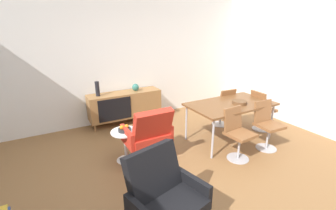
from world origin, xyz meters
name	(u,v)px	position (x,y,z in m)	size (l,w,h in m)	color
ground_plane	(183,174)	(0.00, 0.00, 0.00)	(8.32, 8.32, 0.00)	olive
wall_back	(121,59)	(0.00, 2.60, 1.40)	(6.80, 0.12, 2.80)	white
wall_right	(323,64)	(3.20, 0.00, 1.40)	(0.12, 5.60, 2.80)	white
sideboard	(125,104)	(-0.07, 2.30, 0.44)	(1.60, 0.45, 0.72)	olive
vase_cobalt	(97,89)	(-0.65, 2.30, 0.87)	(0.09, 0.09, 0.31)	black
vase_sculptural_dark	(136,87)	(0.19, 2.30, 0.80)	(0.15, 0.15, 0.16)	#337266
dining_table	(231,105)	(1.38, 0.54, 0.70)	(1.60, 0.90, 0.74)	brown
wooden_bowl_on_table	(240,102)	(1.49, 0.43, 0.77)	(0.26, 0.26, 0.06)	brown
dining_chair_front_left	(237,132)	(1.03, -0.02, 0.47)	(0.43, 0.45, 0.86)	brown
dining_chair_back_right	(223,106)	(1.73, 1.10, 0.47)	(0.42, 0.45, 0.86)	brown
dining_chair_front_right	(267,123)	(1.74, -0.02, 0.47)	(0.42, 0.45, 0.86)	brown
dining_chair_far_end	(261,109)	(2.27, 0.54, 0.47)	(0.45, 0.43, 0.86)	brown
lounge_chair_red	(149,134)	(-0.28, 0.60, 0.47)	(0.72, 0.66, 0.95)	red
armchair_black_shell	(165,198)	(-0.74, -0.78, 0.47)	(0.82, 0.78, 0.95)	black
side_table_round	(125,142)	(-0.60, 0.80, 0.32)	(0.44, 0.44, 0.52)	white
fruit_bowl	(124,129)	(-0.60, 0.80, 0.56)	(0.20, 0.20, 0.11)	#262628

